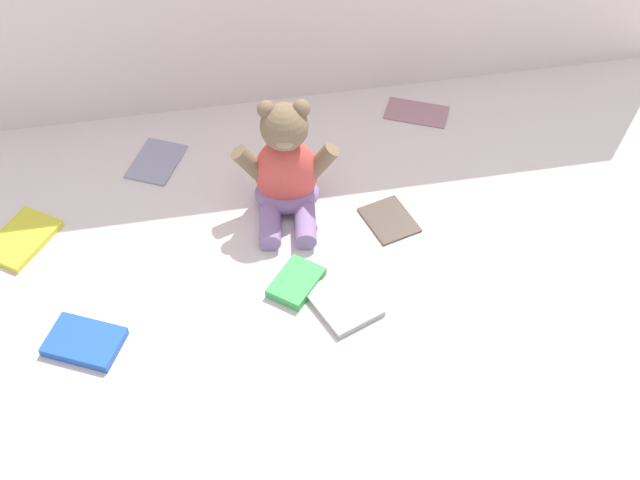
{
  "coord_description": "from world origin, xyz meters",
  "views": [
    {
      "loc": [
        -0.19,
        -1.08,
        1.19
      ],
      "look_at": [
        -0.01,
        -0.1,
        0.1
      ],
      "focal_mm": 48.38,
      "sensor_mm": 36.0,
      "label": 1
    }
  ],
  "objects_px": {
    "book_case_1": "(389,219)",
    "book_case_5": "(417,112)",
    "teddy_bear": "(286,171)",
    "book_case_0": "(296,282)",
    "book_case_3": "(156,161)",
    "book_case_4": "(22,239)",
    "book_case_6": "(343,302)",
    "book_case_2": "(84,342)"
  },
  "relations": [
    {
      "from": "book_case_1",
      "to": "book_case_5",
      "type": "relative_size",
      "value": 0.8
    },
    {
      "from": "teddy_bear",
      "to": "book_case_0",
      "type": "xyz_separation_m",
      "value": [
        -0.02,
        -0.2,
        -0.08
      ]
    },
    {
      "from": "book_case_1",
      "to": "book_case_3",
      "type": "xyz_separation_m",
      "value": [
        -0.43,
        0.25,
        -0.0
      ]
    },
    {
      "from": "book_case_0",
      "to": "book_case_3",
      "type": "distance_m",
      "value": 0.44
    },
    {
      "from": "book_case_4",
      "to": "book_case_6",
      "type": "xyz_separation_m",
      "value": [
        0.56,
        -0.26,
        -0.0
      ]
    },
    {
      "from": "book_case_3",
      "to": "book_case_5",
      "type": "bearing_deg",
      "value": -147.64
    },
    {
      "from": "book_case_5",
      "to": "book_case_6",
      "type": "relative_size",
      "value": 1.12
    },
    {
      "from": "book_case_0",
      "to": "book_case_2",
      "type": "distance_m",
      "value": 0.38
    },
    {
      "from": "book_case_2",
      "to": "book_case_3",
      "type": "xyz_separation_m",
      "value": [
        0.14,
        0.43,
        -0.0
      ]
    },
    {
      "from": "book_case_0",
      "to": "teddy_bear",
      "type": "bearing_deg",
      "value": -54.63
    },
    {
      "from": "book_case_3",
      "to": "book_case_6",
      "type": "height_order",
      "value": "book_case_6"
    },
    {
      "from": "book_case_3",
      "to": "book_case_6",
      "type": "xyz_separation_m",
      "value": [
        0.3,
        -0.43,
        0.0
      ]
    },
    {
      "from": "teddy_bear",
      "to": "book_case_5",
      "type": "height_order",
      "value": "teddy_bear"
    },
    {
      "from": "book_case_2",
      "to": "book_case_3",
      "type": "height_order",
      "value": "book_case_2"
    },
    {
      "from": "book_case_0",
      "to": "book_case_5",
      "type": "xyz_separation_m",
      "value": [
        0.33,
        0.43,
        -0.01
      ]
    },
    {
      "from": "book_case_3",
      "to": "book_case_4",
      "type": "distance_m",
      "value": 0.31
    },
    {
      "from": "teddy_bear",
      "to": "book_case_2",
      "type": "distance_m",
      "value": 0.48
    },
    {
      "from": "book_case_1",
      "to": "book_case_5",
      "type": "distance_m",
      "value": 0.33
    },
    {
      "from": "teddy_bear",
      "to": "book_case_3",
      "type": "bearing_deg",
      "value": 153.42
    },
    {
      "from": "book_case_6",
      "to": "book_case_4",
      "type": "bearing_deg",
      "value": -46.55
    },
    {
      "from": "book_case_0",
      "to": "book_case_2",
      "type": "xyz_separation_m",
      "value": [
        -0.37,
        -0.06,
        -0.0
      ]
    },
    {
      "from": "teddy_bear",
      "to": "book_case_4",
      "type": "height_order",
      "value": "teddy_bear"
    },
    {
      "from": "book_case_4",
      "to": "book_case_6",
      "type": "distance_m",
      "value": 0.62
    },
    {
      "from": "book_case_0",
      "to": "book_case_2",
      "type": "relative_size",
      "value": 0.81
    },
    {
      "from": "teddy_bear",
      "to": "book_case_4",
      "type": "relative_size",
      "value": 1.8
    },
    {
      "from": "book_case_0",
      "to": "book_case_4",
      "type": "height_order",
      "value": "book_case_0"
    },
    {
      "from": "book_case_3",
      "to": "book_case_4",
      "type": "bearing_deg",
      "value": 60.58
    },
    {
      "from": "book_case_0",
      "to": "book_case_6",
      "type": "xyz_separation_m",
      "value": [
        0.07,
        -0.06,
        -0.0
      ]
    },
    {
      "from": "teddy_bear",
      "to": "book_case_3",
      "type": "xyz_separation_m",
      "value": [
        -0.24,
        0.17,
        -0.09
      ]
    },
    {
      "from": "teddy_bear",
      "to": "book_case_5",
      "type": "xyz_separation_m",
      "value": [
        0.32,
        0.22,
        -0.09
      ]
    },
    {
      "from": "book_case_5",
      "to": "book_case_1",
      "type": "bearing_deg",
      "value": -178.37
    },
    {
      "from": "book_case_0",
      "to": "book_case_4",
      "type": "bearing_deg",
      "value": 17.65
    },
    {
      "from": "book_case_6",
      "to": "book_case_5",
      "type": "bearing_deg",
      "value": -140.18
    },
    {
      "from": "book_case_2",
      "to": "book_case_6",
      "type": "bearing_deg",
      "value": 117.41
    },
    {
      "from": "book_case_4",
      "to": "book_case_6",
      "type": "height_order",
      "value": "same"
    },
    {
      "from": "book_case_0",
      "to": "book_case_5",
      "type": "height_order",
      "value": "book_case_0"
    },
    {
      "from": "book_case_2",
      "to": "book_case_0",
      "type": "bearing_deg",
      "value": 126.32
    },
    {
      "from": "book_case_0",
      "to": "book_case_6",
      "type": "height_order",
      "value": "book_case_0"
    },
    {
      "from": "book_case_3",
      "to": "book_case_6",
      "type": "relative_size",
      "value": 1.04
    },
    {
      "from": "teddy_bear",
      "to": "book_case_3",
      "type": "relative_size",
      "value": 1.96
    },
    {
      "from": "book_case_1",
      "to": "book_case_2",
      "type": "height_order",
      "value": "book_case_2"
    },
    {
      "from": "book_case_1",
      "to": "teddy_bear",
      "type": "bearing_deg",
      "value": 141.4
    }
  ]
}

